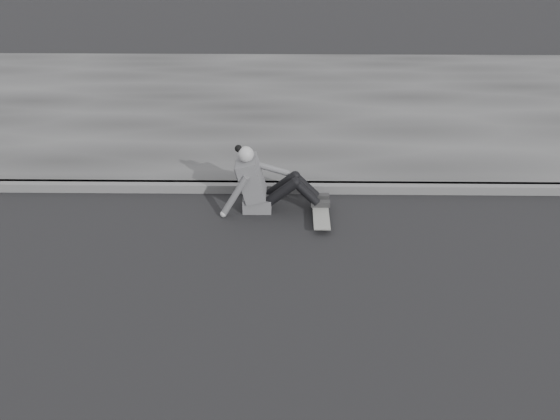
# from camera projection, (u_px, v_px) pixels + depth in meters

# --- Properties ---
(ground) EXTENTS (80.00, 80.00, 0.00)m
(ground) POSITION_uv_depth(u_px,v_px,m) (438.00, 317.00, 6.14)
(ground) COLOR black
(ground) RESTS_ON ground
(curb) EXTENTS (24.00, 0.16, 0.12)m
(curb) POSITION_uv_depth(u_px,v_px,m) (399.00, 188.00, 8.34)
(curb) COLOR #545454
(curb) RESTS_ON ground
(sidewalk) EXTENTS (24.00, 6.00, 0.12)m
(sidewalk) POSITION_uv_depth(u_px,v_px,m) (373.00, 107.00, 10.95)
(sidewalk) COLOR #373737
(sidewalk) RESTS_ON ground
(skateboard) EXTENTS (0.20, 0.78, 0.09)m
(skateboard) POSITION_uv_depth(u_px,v_px,m) (321.00, 214.00, 7.74)
(skateboard) COLOR gray
(skateboard) RESTS_ON ground
(seated_woman) EXTENTS (1.38, 0.46, 0.88)m
(seated_woman) POSITION_uv_depth(u_px,v_px,m) (262.00, 184.00, 7.81)
(seated_woman) COLOR #505053
(seated_woman) RESTS_ON ground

